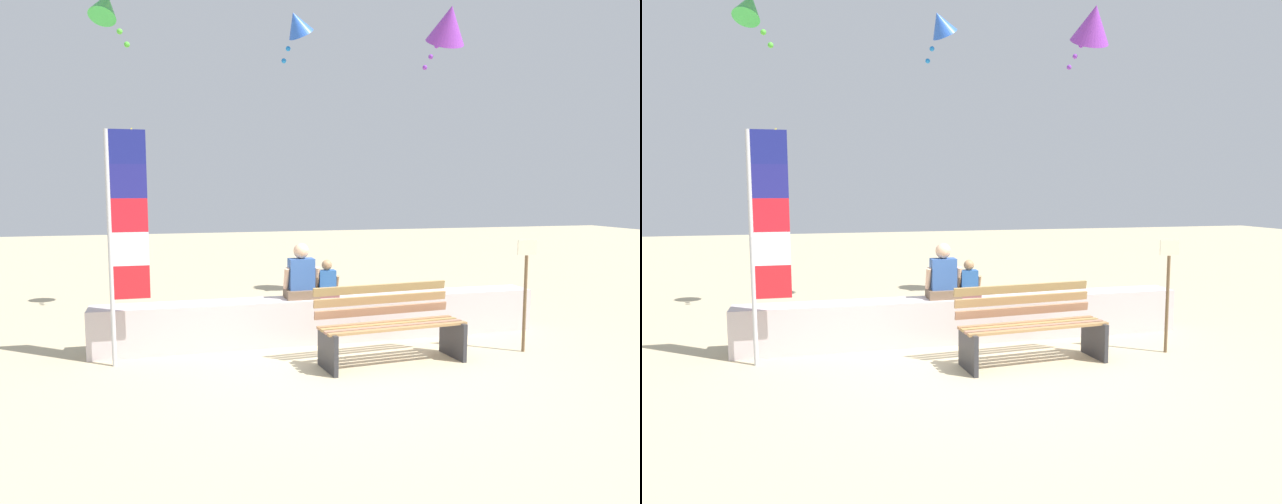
% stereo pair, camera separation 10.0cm
% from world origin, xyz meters
% --- Properties ---
extents(ground_plane, '(40.00, 40.00, 0.00)m').
position_xyz_m(ground_plane, '(0.00, 0.00, 0.00)').
color(ground_plane, '#C1B089').
extents(seawall_ledge, '(5.91, 0.47, 0.58)m').
position_xyz_m(seawall_ledge, '(0.00, 1.05, 0.29)').
color(seawall_ledge, beige).
rests_on(seawall_ledge, ground).
extents(park_bench, '(1.76, 0.75, 0.88)m').
position_xyz_m(park_bench, '(0.47, -0.07, 0.42)').
color(park_bench, '#A3784B').
rests_on(park_bench, ground).
extents(person_adult, '(0.47, 0.35, 0.72)m').
position_xyz_m(person_adult, '(-0.32, 1.06, 0.87)').
color(person_adult, brown).
rests_on(person_adult, seawall_ledge).
extents(person_child, '(0.32, 0.24, 0.49)m').
position_xyz_m(person_child, '(0.02, 1.06, 0.78)').
color(person_child, brown).
rests_on(person_child, seawall_ledge).
extents(flag_banner, '(0.44, 0.05, 2.66)m').
position_xyz_m(flag_banner, '(-2.48, 0.57, 1.58)').
color(flag_banner, '#B7B7BC').
rests_on(flag_banner, ground).
extents(kite_blue, '(0.70, 0.66, 0.85)m').
position_xyz_m(kite_blue, '(0.11, 3.19, 4.63)').
color(kite_blue, blue).
extents(kite_purple, '(0.81, 0.93, 1.19)m').
position_xyz_m(kite_purple, '(2.68, 2.99, 4.75)').
color(kite_purple, purple).
extents(kite_yellow, '(0.67, 0.66, 0.83)m').
position_xyz_m(kite_yellow, '(-2.56, 3.72, 2.81)').
color(kite_yellow, yellow).
extents(kite_green, '(0.60, 0.64, 0.86)m').
position_xyz_m(kite_green, '(-2.75, 2.72, 4.56)').
color(kite_green, green).
extents(sign_post, '(0.24, 0.04, 1.39)m').
position_xyz_m(sign_post, '(2.23, -0.11, 0.82)').
color(sign_post, brown).
rests_on(sign_post, ground).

